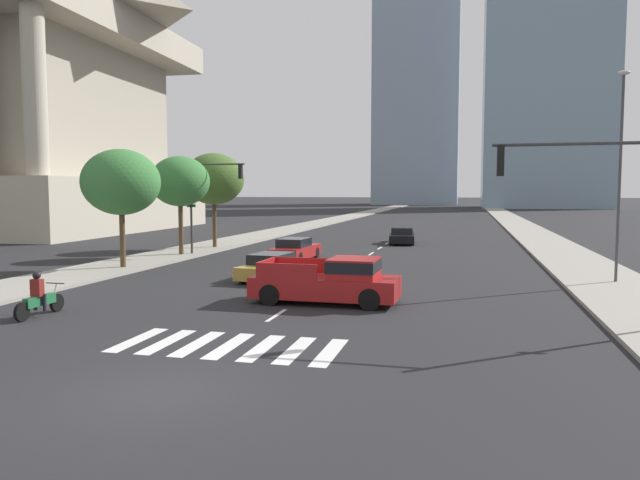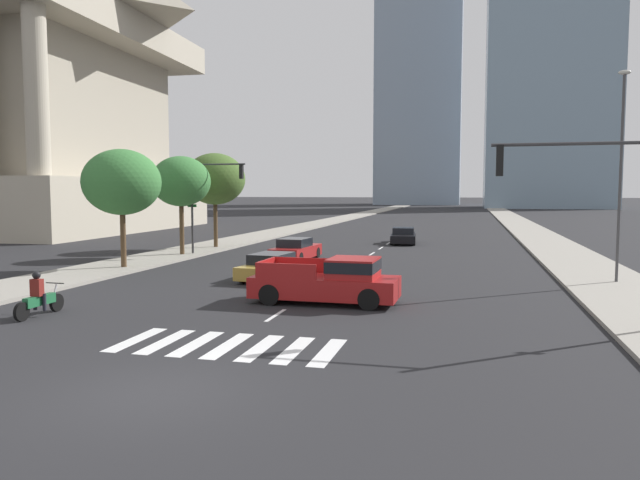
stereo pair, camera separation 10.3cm
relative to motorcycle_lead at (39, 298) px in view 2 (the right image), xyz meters
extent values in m
plane|color=#232326|center=(7.39, -5.78, -0.58)|extent=(800.00, 800.00, 0.00)
cube|color=gray|center=(19.41, 24.22, -0.51)|extent=(4.00, 260.00, 0.15)
cube|color=gray|center=(-4.63, 24.22, -0.51)|extent=(4.00, 260.00, 0.15)
cube|color=silver|center=(4.69, -2.00, -0.58)|extent=(0.45, 2.71, 0.01)
cube|color=silver|center=(5.59, -2.00, -0.58)|extent=(0.45, 2.71, 0.01)
cube|color=silver|center=(6.49, -2.00, -0.58)|extent=(0.45, 2.71, 0.01)
cube|color=silver|center=(7.39, -2.00, -0.58)|extent=(0.45, 2.71, 0.01)
cube|color=silver|center=(8.29, -2.00, -0.58)|extent=(0.45, 2.71, 0.01)
cube|color=silver|center=(9.19, -2.00, -0.58)|extent=(0.45, 2.71, 0.01)
cube|color=silver|center=(10.09, -2.00, -0.58)|extent=(0.45, 2.71, 0.01)
cube|color=silver|center=(7.39, 2.00, -0.58)|extent=(0.14, 2.00, 0.01)
cube|color=silver|center=(7.39, 6.00, -0.58)|extent=(0.14, 2.00, 0.01)
cube|color=silver|center=(7.39, 10.00, -0.58)|extent=(0.14, 2.00, 0.01)
cube|color=silver|center=(7.39, 14.00, -0.58)|extent=(0.14, 2.00, 0.01)
cube|color=silver|center=(7.39, 18.00, -0.58)|extent=(0.14, 2.00, 0.01)
cube|color=silver|center=(7.39, 22.00, -0.58)|extent=(0.14, 2.00, 0.01)
cube|color=silver|center=(7.39, 26.00, -0.58)|extent=(0.14, 2.00, 0.01)
cube|color=silver|center=(7.39, 30.00, -0.58)|extent=(0.14, 2.00, 0.01)
cube|color=silver|center=(7.39, 34.00, -0.58)|extent=(0.14, 2.00, 0.01)
cube|color=silver|center=(7.39, 38.00, -0.58)|extent=(0.14, 2.00, 0.01)
cube|color=silver|center=(7.39, 42.00, -0.58)|extent=(0.14, 2.00, 0.01)
cube|color=silver|center=(7.39, 46.00, -0.58)|extent=(0.14, 2.00, 0.01)
cube|color=silver|center=(7.39, 50.00, -0.58)|extent=(0.14, 2.00, 0.01)
cylinder|color=black|center=(0.00, 0.83, -0.28)|extent=(0.12, 0.60, 0.60)
cylinder|color=black|center=(0.00, -0.80, -0.28)|extent=(0.12, 0.60, 0.60)
cube|color=#1E6038|center=(0.00, 0.02, -0.06)|extent=(0.23, 1.30, 0.32)
cylinder|color=#B2B2B7|center=(0.00, 0.73, 0.02)|extent=(0.06, 0.32, 0.67)
cylinder|color=black|center=(0.00, 0.78, 0.39)|extent=(0.70, 0.04, 0.04)
cube|color=maroon|center=(0.00, -0.08, 0.37)|extent=(0.36, 0.24, 0.55)
sphere|color=black|center=(0.00, -0.08, 0.78)|extent=(0.26, 0.26, 0.26)
cylinder|color=black|center=(-0.18, 0.02, -0.11)|extent=(0.12, 0.12, 0.55)
cylinder|color=black|center=(0.18, 0.01, -0.11)|extent=(0.12, 0.12, 0.55)
cube|color=maroon|center=(8.45, 4.50, 0.01)|extent=(5.31, 2.17, 0.75)
cube|color=maroon|center=(9.50, 4.48, 0.74)|extent=(1.72, 1.93, 0.70)
cube|color=black|center=(9.50, 4.48, 0.82)|extent=(1.74, 1.98, 0.39)
cube|color=maroon|center=(7.31, 5.51, 0.66)|extent=(2.22, 0.12, 0.55)
cube|color=maroon|center=(7.27, 3.53, 0.66)|extent=(2.22, 0.12, 0.55)
cube|color=maroon|center=(6.18, 4.54, 0.66)|extent=(0.12, 1.99, 0.55)
cylinder|color=black|center=(10.26, 5.39, -0.20)|extent=(0.76, 0.27, 0.76)
cylinder|color=black|center=(10.23, 3.53, -0.20)|extent=(0.76, 0.27, 0.76)
cylinder|color=black|center=(6.68, 5.46, -0.20)|extent=(0.76, 0.27, 0.76)
cylinder|color=black|center=(6.64, 3.60, -0.20)|extent=(0.76, 0.27, 0.76)
cube|color=black|center=(8.54, 30.13, -0.13)|extent=(2.23, 4.81, 0.58)
cube|color=black|center=(8.52, 30.37, 0.41)|extent=(1.78, 2.23, 0.49)
cylinder|color=black|center=(9.50, 28.62, -0.26)|extent=(0.27, 0.66, 0.64)
cylinder|color=black|center=(7.85, 28.48, -0.26)|extent=(0.27, 0.66, 0.64)
cylinder|color=black|center=(9.22, 31.79, -0.26)|extent=(0.27, 0.66, 0.64)
cylinder|color=black|center=(7.58, 31.65, -0.26)|extent=(0.27, 0.66, 0.64)
cube|color=#B28E38|center=(4.69, 9.91, -0.13)|extent=(2.23, 4.90, 0.58)
cube|color=black|center=(4.67, 9.67, 0.39)|extent=(1.75, 2.28, 0.46)
cylinder|color=black|center=(4.08, 11.59, -0.26)|extent=(0.29, 0.66, 0.64)
cylinder|color=black|center=(5.64, 11.43, -0.26)|extent=(0.29, 0.66, 0.64)
cylinder|color=black|center=(3.75, 8.39, -0.26)|extent=(0.29, 0.66, 0.64)
cylinder|color=black|center=(5.31, 8.22, -0.26)|extent=(0.29, 0.66, 0.64)
cube|color=maroon|center=(3.62, 17.31, -0.09)|extent=(2.04, 4.67, 0.66)
cube|color=black|center=(3.60, 17.08, 0.49)|extent=(1.67, 2.15, 0.49)
cylinder|color=black|center=(2.94, 18.90, -0.26)|extent=(0.26, 0.65, 0.64)
cylinder|color=black|center=(4.51, 18.80, -0.26)|extent=(0.26, 0.65, 0.64)
cylinder|color=black|center=(2.73, 15.81, -0.26)|extent=(0.26, 0.65, 0.64)
cylinder|color=black|center=(4.30, 15.71, -0.26)|extent=(0.26, 0.65, 0.64)
cylinder|color=#333335|center=(16.29, 1.93, 4.81)|extent=(4.45, 0.10, 0.10)
cube|color=black|center=(14.31, 1.93, 4.36)|extent=(0.20, 0.28, 0.90)
sphere|color=red|center=(14.31, 1.93, 4.66)|extent=(0.18, 0.18, 0.18)
sphere|color=orange|center=(14.31, 1.93, 4.36)|extent=(0.18, 0.18, 0.18)
sphere|color=green|center=(14.31, 1.93, 4.06)|extent=(0.18, 0.18, 0.18)
cylinder|color=#333335|center=(-3.43, 18.19, 2.55)|extent=(0.14, 0.14, 5.96)
cylinder|color=#333335|center=(-1.64, 18.19, 5.13)|extent=(3.57, 0.10, 0.10)
cube|color=black|center=(-0.11, 18.19, 4.68)|extent=(0.20, 0.28, 0.90)
sphere|color=red|center=(-0.11, 18.19, 4.98)|extent=(0.18, 0.18, 0.18)
sphere|color=orange|center=(-0.11, 18.19, 4.68)|extent=(0.18, 0.18, 0.18)
sphere|color=green|center=(-0.11, 18.19, 4.38)|extent=(0.18, 0.18, 0.18)
cube|color=#19662D|center=(-3.43, 18.19, 2.57)|extent=(0.60, 0.04, 0.18)
cylinder|color=#3F3F42|center=(19.71, 11.62, 3.96)|extent=(0.12, 0.12, 8.79)
ellipsoid|color=beige|center=(19.71, 11.62, 8.46)|extent=(0.50, 0.24, 0.20)
cylinder|color=#4C3823|center=(-3.83, 11.01, 0.96)|extent=(0.28, 0.28, 2.78)
ellipsoid|color=#387538|center=(-3.83, 11.01, 3.94)|extent=(3.97, 3.97, 3.37)
cylinder|color=#4C3823|center=(-3.83, 17.52, 1.10)|extent=(0.28, 0.28, 3.06)
ellipsoid|color=#387538|center=(-3.83, 17.52, 4.08)|extent=(3.64, 3.64, 3.09)
cylinder|color=#4C3823|center=(-3.83, 22.63, 1.10)|extent=(0.28, 0.28, 3.07)
ellipsoid|color=#426028|center=(-3.83, 22.63, 4.33)|extent=(4.23, 4.23, 3.59)
cube|color=#B2A893|center=(-33.02, 37.38, 2.04)|extent=(31.32, 31.32, 5.25)
cube|color=#A49A88|center=(-33.02, 37.38, 11.24)|extent=(24.43, 24.43, 13.14)
cylinder|color=#B2A893|center=(-19.41, 24.22, 11.24)|extent=(1.80, 1.80, 13.14)
cube|color=#B2A893|center=(-33.02, 37.38, 19.31)|extent=(31.32, 31.32, 3.00)
cube|color=#8C9EB2|center=(-2.13, 173.48, 47.44)|extent=(25.32, 21.75, 96.04)
cube|color=#7A93A8|center=(31.61, 140.10, 42.57)|extent=(29.44, 21.90, 86.30)
camera|label=1|loc=(13.38, -16.45, 3.46)|focal=33.68mm
camera|label=2|loc=(13.48, -16.43, 3.46)|focal=33.68mm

